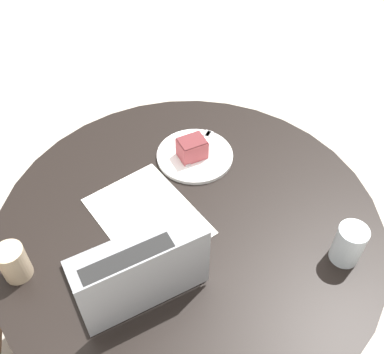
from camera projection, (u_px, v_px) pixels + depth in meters
ground_plane at (190, 333)px, 1.74m from camera, size 12.00×12.00×0.00m
dining_table at (189, 249)px, 1.32m from camera, size 1.04×1.04×0.72m
paper_document at (147, 216)px, 1.22m from camera, size 0.38×0.32×0.00m
plate at (195, 156)px, 1.37m from camera, size 0.23×0.23×0.01m
cake_slice at (192, 148)px, 1.34m from camera, size 0.07×0.09×0.06m
fork at (201, 144)px, 1.39m from camera, size 0.14×0.13×0.00m
coffee_glass at (14, 262)px, 1.07m from camera, size 0.07×0.07×0.10m
water_glass at (349, 244)px, 1.09m from camera, size 0.07×0.07×0.11m
laptop at (137, 274)px, 1.06m from camera, size 0.26×0.33×0.21m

